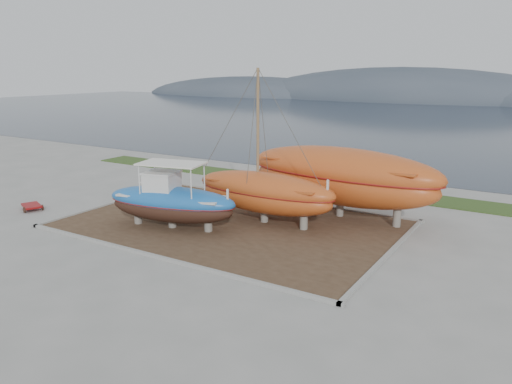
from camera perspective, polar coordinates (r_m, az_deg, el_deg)
The scene contains 11 objects.
ground at distance 25.49m, azimuth -7.97°, elevation -6.06°, with size 140.00×140.00×0.00m, color gray.
dirt_patch at distance 28.49m, azimuth -2.86°, elevation -3.70°, with size 18.00×12.00×0.06m, color #422D1E.
curb_frame at distance 28.48m, azimuth -2.86°, elevation -3.61°, with size 18.60×12.60×0.15m, color gray, non-canonical shape.
grass_strip at distance 38.18m, azimuth 6.93°, elevation 0.81°, with size 44.00×3.00×0.08m, color #284219.
sea at distance 90.10m, azimuth 21.78°, elevation 7.48°, with size 260.00×100.00×0.04m, color #192332, non-canonical shape.
mountain_ridge at distance 144.44m, azimuth 25.76°, elevation 9.19°, with size 200.00×36.00×20.00m, color #333D49, non-canonical shape.
blue_caique at distance 27.75m, azimuth -9.66°, elevation -0.39°, with size 7.56×2.36×3.64m, color #1C62B3, non-canonical shape.
white_dinghy at distance 33.53m, azimuth -10.77°, elevation 0.02°, with size 4.42×1.66×1.33m, color silver, non-canonical shape.
orange_sailboat at distance 27.85m, azimuth 0.99°, elevation 5.11°, with size 8.79×2.59×8.64m, color #B0491B, non-canonical shape.
orange_bare_hull at distance 29.88m, azimuth 9.69°, elevation 1.00°, with size 12.22×3.67×4.01m, color #B0491B, non-canonical shape.
red_trailer at distance 34.44m, azimuth -24.25°, elevation -1.59°, with size 2.31×1.15×0.33m, color maroon, non-canonical shape.
Camera 1 is at (15.41, -18.35, 8.68)m, focal length 35.00 mm.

